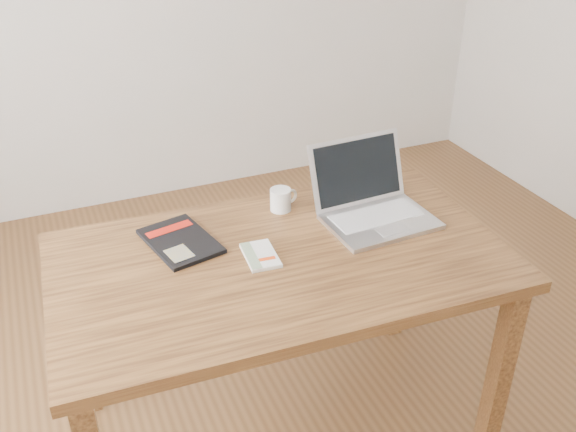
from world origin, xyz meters
name	(u,v)px	position (x,y,z in m)	size (l,w,h in m)	color
room	(301,64)	(-0.07, 0.00, 1.36)	(4.04, 4.04, 2.70)	brown
desk	(281,280)	(-0.12, 0.03, 0.66)	(1.43, 0.86, 0.75)	#58361A
white_guidebook	(260,256)	(-0.18, 0.04, 0.76)	(0.11, 0.16, 0.01)	silver
black_guidebook	(180,241)	(-0.39, 0.22, 0.76)	(0.24, 0.31, 0.01)	black
laptop	(372,203)	(0.26, 0.13, 0.80)	(0.37, 0.35, 0.24)	silver
coffee_mug	(281,199)	(-0.01, 0.30, 0.79)	(0.11, 0.07, 0.08)	white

